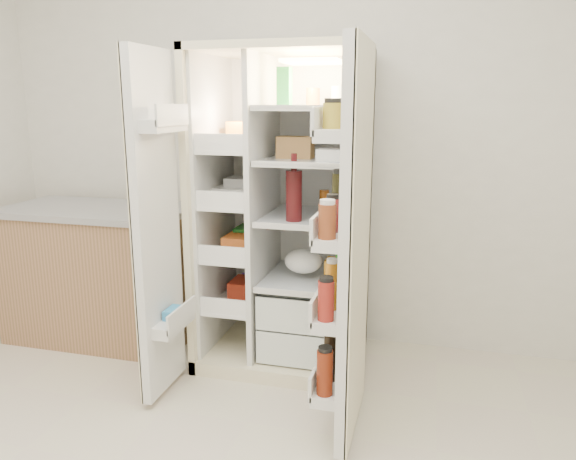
# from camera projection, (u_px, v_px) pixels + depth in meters

# --- Properties ---
(wall_back) EXTENTS (4.00, 0.02, 2.70)m
(wall_back) POSITION_uv_depth(u_px,v_px,m) (302.00, 128.00, 3.37)
(wall_back) COLOR silver
(wall_back) RESTS_ON floor
(refrigerator) EXTENTS (0.92, 0.70, 1.80)m
(refrigerator) POSITION_uv_depth(u_px,v_px,m) (288.00, 236.00, 3.18)
(refrigerator) COLOR beige
(refrigerator) RESTS_ON floor
(freezer_door) EXTENTS (0.15, 0.40, 1.72)m
(freezer_door) POSITION_uv_depth(u_px,v_px,m) (157.00, 229.00, 2.71)
(freezer_door) COLOR silver
(freezer_door) RESTS_ON floor
(fridge_door) EXTENTS (0.17, 0.58, 1.72)m
(fridge_door) POSITION_uv_depth(u_px,v_px,m) (350.00, 251.00, 2.38)
(fridge_door) COLOR silver
(fridge_door) RESTS_ON floor
(kitchen_counter) EXTENTS (1.19, 0.63, 0.86)m
(kitchen_counter) POSITION_uv_depth(u_px,v_px,m) (102.00, 273.00, 3.52)
(kitchen_counter) COLOR #A07050
(kitchen_counter) RESTS_ON floor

